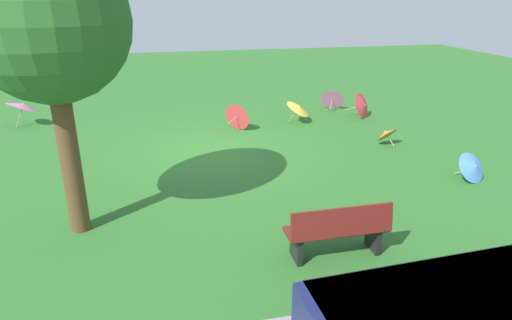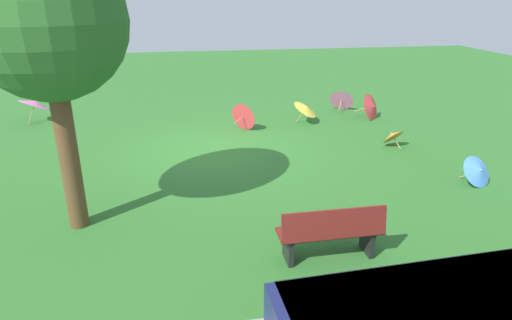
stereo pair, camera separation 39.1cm
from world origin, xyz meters
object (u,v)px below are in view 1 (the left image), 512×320
(parasol_pink_0, at_px, (333,98))
(parasol_red_2, at_px, (363,105))
(parasol_yellow_0, at_px, (299,108))
(parasol_blue_1, at_px, (474,167))
(park_bench, at_px, (338,230))
(parasol_orange_0, at_px, (386,133))
(shade_tree, at_px, (48,25))
(parasol_red_1, at_px, (238,116))
(parasol_pink_4, at_px, (23,106))

(parasol_pink_0, relative_size, parasol_red_2, 1.08)
(parasol_yellow_0, xyz_separation_m, parasol_blue_1, (-2.33, 5.10, -0.16))
(parasol_red_2, bearing_deg, park_bench, 62.16)
(parasol_red_2, bearing_deg, parasol_orange_0, 77.94)
(shade_tree, xyz_separation_m, parasol_orange_0, (-7.32, -2.99, -3.10))
(shade_tree, height_order, parasol_red_1, shade_tree)
(parasol_red_1, relative_size, parasol_yellow_0, 0.79)
(parasol_red_1, bearing_deg, parasol_yellow_0, -171.23)
(parasol_yellow_0, bearing_deg, parasol_pink_0, -140.60)
(parasol_orange_0, bearing_deg, parasol_red_1, -31.09)
(shade_tree, bearing_deg, parasol_yellow_0, -135.99)
(park_bench, distance_m, parasol_pink_4, 10.92)
(shade_tree, height_order, parasol_pink_0, shade_tree)
(park_bench, height_order, parasol_blue_1, park_bench)
(park_bench, xyz_separation_m, parasol_pink_4, (6.57, -8.72, 0.15))
(parasol_pink_0, distance_m, parasol_pink_4, 9.88)
(parasol_red_1, height_order, parasol_blue_1, parasol_red_1)
(parasol_orange_0, xyz_separation_m, parasol_red_2, (-0.55, -2.56, 0.11))
(park_bench, xyz_separation_m, parasol_red_2, (-3.86, -7.31, -0.05))
(parasol_yellow_0, bearing_deg, parasol_blue_1, 114.53)
(shade_tree, height_order, parasol_orange_0, shade_tree)
(parasol_orange_0, distance_m, parasol_red_2, 2.62)
(shade_tree, distance_m, parasol_yellow_0, 8.40)
(park_bench, height_order, parasol_orange_0, park_bench)
(shade_tree, height_order, parasol_yellow_0, shade_tree)
(shade_tree, relative_size, parasol_orange_0, 6.21)
(parasol_red_1, xyz_separation_m, parasol_pink_4, (6.28, -1.80, 0.21))
(parasol_red_2, relative_size, parasol_blue_1, 1.10)
(parasol_yellow_0, bearing_deg, park_bench, 77.12)
(shade_tree, distance_m, parasol_orange_0, 8.50)
(park_bench, distance_m, parasol_red_2, 8.27)
(park_bench, relative_size, parasol_red_2, 1.75)
(parasol_red_1, bearing_deg, park_bench, 92.42)
(parasol_pink_0, height_order, parasol_red_2, parasol_red_2)
(park_bench, height_order, parasol_red_2, park_bench)
(parasol_orange_0, height_order, parasol_blue_1, parasol_blue_1)
(parasol_orange_0, bearing_deg, parasol_red_2, -102.06)
(parasol_orange_0, bearing_deg, park_bench, 55.09)
(parasol_red_1, xyz_separation_m, parasol_yellow_0, (-1.94, -0.30, 0.07))
(parasol_orange_0, bearing_deg, parasol_pink_4, -21.89)
(parasol_pink_4, bearing_deg, shade_tree, 110.17)
(parasol_red_2, height_order, parasol_yellow_0, parasol_red_2)
(parasol_yellow_0, distance_m, parasol_blue_1, 5.61)
(parasol_red_1, bearing_deg, parasol_orange_0, 148.91)
(parasol_orange_0, relative_size, parasol_blue_1, 0.90)
(parasol_pink_0, bearing_deg, parasol_red_1, 24.76)
(park_bench, distance_m, parasol_pink_0, 9.20)
(park_bench, xyz_separation_m, parasol_yellow_0, (-1.65, -7.22, 0.02))
(park_bench, xyz_separation_m, parasol_pink_0, (-3.31, -8.58, -0.07))
(parasol_red_2, bearing_deg, shade_tree, 35.23)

